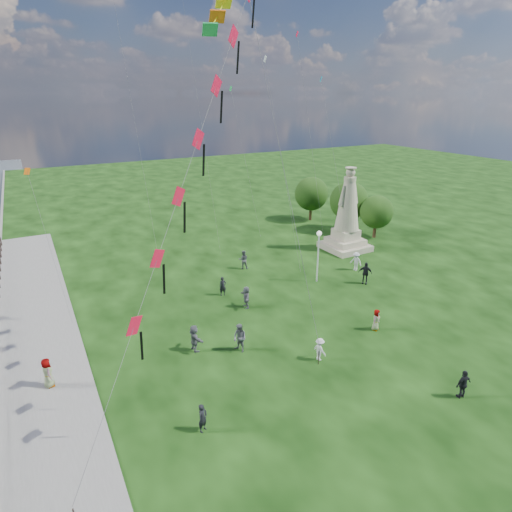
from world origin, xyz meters
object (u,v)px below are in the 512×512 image
person_4 (376,320)px  person_5 (194,338)px  person_10 (48,374)px  lamppost (319,245)px  person_6 (223,286)px  person_9 (365,273)px  person_11 (246,297)px  person_0 (203,418)px  person_7 (243,260)px  statue (347,219)px  person_8 (356,261)px  person_1 (240,338)px  person_3 (463,384)px  person_2 (320,349)px

person_4 → person_5: bearing=140.2°
person_10 → lamppost: bearing=-87.8°
person_6 → person_9: size_ratio=0.81×
person_5 → person_11: 6.58m
person_0 → person_11: person_11 is taller
person_7 → person_9: size_ratio=0.91×
person_7 → person_9: bearing=157.4°
person_7 → person_4: bearing=125.6°
person_7 → person_9: person_9 is taller
person_10 → person_5: bearing=-102.6°
statue → person_11: 16.42m
person_7 → person_8: (8.79, -5.22, -0.01)m
person_0 → person_1: person_1 is taller
person_6 → person_7: 5.77m
person_4 → person_6: (-6.91, 9.83, 0.02)m
person_3 → person_6: (-6.03, 17.22, -0.04)m
person_2 → lamppost: bearing=-44.3°
person_1 → person_10: person_1 is taller
statue → person_1: bearing=-148.0°
person_6 → person_7: (3.96, 4.20, 0.09)m
person_3 → person_4: person_3 is taller
person_5 → lamppost: bearing=-73.3°
person_11 → lamppost: bearing=111.9°
lamppost → person_9: (3.30, -2.28, -2.30)m
lamppost → person_3: lamppost is taller
person_9 → person_1: bearing=-114.3°
person_2 → person_4: bearing=-88.4°
statue → person_2: 20.54m
statue → person_11: size_ratio=4.96×
person_0 → person_8: person_8 is taller
person_4 → person_11: size_ratio=0.90×
statue → lamppost: statue is taller
person_0 → person_7: 20.29m
person_1 → person_2: size_ratio=1.29×
person_0 → person_2: size_ratio=1.03×
person_9 → person_2: bearing=-95.1°
person_2 → person_3: bearing=-153.3°
person_2 → person_5: 7.71m
person_3 → person_10: person_10 is taller
person_1 → person_2: 4.92m
person_3 → person_5: bearing=-40.7°
person_4 → person_11: bearing=107.9°
lamppost → person_8: 5.18m
person_4 → person_6: size_ratio=0.97×
person_8 → person_11: person_8 is taller
person_9 → person_4: bearing=-77.2°
person_11 → person_7: bearing=166.6°
person_2 → person_4: (5.46, 1.03, 0.04)m
person_1 → person_5: size_ratio=1.06×
person_3 → person_5: size_ratio=0.93×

